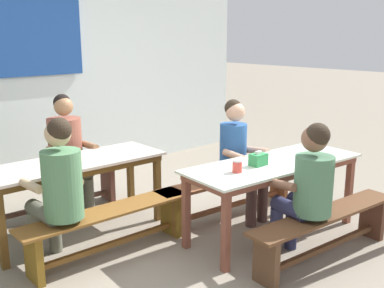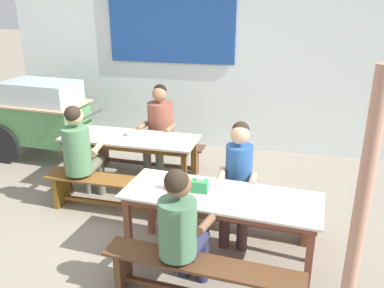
{
  "view_description": "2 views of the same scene",
  "coord_description": "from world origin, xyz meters",
  "px_view_note": "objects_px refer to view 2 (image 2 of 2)",
  "views": [
    {
      "loc": [
        -2.61,
        -2.86,
        1.89
      ],
      "look_at": [
        0.21,
        0.25,
        0.87
      ],
      "focal_mm": 42.74,
      "sensor_mm": 36.0,
      "label": 1
    },
    {
      "loc": [
        1.19,
        -3.67,
        2.5
      ],
      "look_at": [
        0.31,
        0.22,
        0.98
      ],
      "focal_mm": 38.7,
      "sensor_mm": 36.0,
      "label": 2
    }
  ],
  "objects_px": {
    "person_center_facing": "(159,125)",
    "condiment_jar": "(169,184)",
    "dining_table_near": "(221,202)",
    "bench_near_back": "(234,205)",
    "dining_table_far": "(130,143)",
    "bench_far_front": "(112,190)",
    "bench_near_front": "(201,277)",
    "wooden_support_post": "(357,236)",
    "tissue_box": "(200,186)",
    "bench_far_back": "(148,152)",
    "person_left_back_turned": "(80,151)",
    "food_cart": "(43,114)",
    "soup_bowl": "(131,134)",
    "person_near_front": "(181,226)",
    "person_right_near_table": "(238,176)"
  },
  "relations": [
    {
      "from": "person_center_facing",
      "to": "condiment_jar",
      "type": "relative_size",
      "value": 11.73
    },
    {
      "from": "dining_table_near",
      "to": "bench_near_back",
      "type": "distance_m",
      "value": 0.71
    },
    {
      "from": "dining_table_far",
      "to": "bench_far_front",
      "type": "relative_size",
      "value": 1.09
    },
    {
      "from": "bench_near_front",
      "to": "wooden_support_post",
      "type": "distance_m",
      "value": 1.36
    },
    {
      "from": "bench_near_front",
      "to": "tissue_box",
      "type": "xyz_separation_m",
      "value": [
        -0.15,
        0.63,
        0.5
      ]
    },
    {
      "from": "dining_table_far",
      "to": "person_center_facing",
      "type": "xyz_separation_m",
      "value": [
        0.22,
        0.55,
        0.07
      ]
    },
    {
      "from": "bench_near_back",
      "to": "tissue_box",
      "type": "xyz_separation_m",
      "value": [
        -0.26,
        -0.59,
        0.49
      ]
    },
    {
      "from": "dining_table_near",
      "to": "person_center_facing",
      "type": "height_order",
      "value": "person_center_facing"
    },
    {
      "from": "dining_table_far",
      "to": "bench_far_back",
      "type": "bearing_deg",
      "value": 88.35
    },
    {
      "from": "bench_near_back",
      "to": "person_left_back_turned",
      "type": "bearing_deg",
      "value": 175.31
    },
    {
      "from": "food_cart",
      "to": "soup_bowl",
      "type": "xyz_separation_m",
      "value": [
        1.65,
        -0.66,
        0.04
      ]
    },
    {
      "from": "soup_bowl",
      "to": "bench_far_front",
      "type": "bearing_deg",
      "value": -91.1
    },
    {
      "from": "bench_far_front",
      "to": "condiment_jar",
      "type": "height_order",
      "value": "condiment_jar"
    },
    {
      "from": "tissue_box",
      "to": "soup_bowl",
      "type": "height_order",
      "value": "tissue_box"
    },
    {
      "from": "bench_far_front",
      "to": "person_near_front",
      "type": "relative_size",
      "value": 1.31
    },
    {
      "from": "dining_table_near",
      "to": "bench_far_back",
      "type": "xyz_separation_m",
      "value": [
        -1.35,
        1.9,
        -0.37
      ]
    },
    {
      "from": "person_near_front",
      "to": "condiment_jar",
      "type": "xyz_separation_m",
      "value": [
        -0.26,
        0.54,
        0.09
      ]
    },
    {
      "from": "bench_near_back",
      "to": "person_right_near_table",
      "type": "height_order",
      "value": "person_right_near_table"
    },
    {
      "from": "bench_far_front",
      "to": "soup_bowl",
      "type": "height_order",
      "value": "soup_bowl"
    },
    {
      "from": "person_left_back_turned",
      "to": "person_center_facing",
      "type": "bearing_deg",
      "value": 59.44
    },
    {
      "from": "bench_far_back",
      "to": "person_center_facing",
      "type": "bearing_deg",
      "value": -15.91
    },
    {
      "from": "bench_near_back",
      "to": "wooden_support_post",
      "type": "relative_size",
      "value": 0.84
    },
    {
      "from": "dining_table_near",
      "to": "soup_bowl",
      "type": "distance_m",
      "value": 1.92
    },
    {
      "from": "person_left_back_turned",
      "to": "soup_bowl",
      "type": "distance_m",
      "value": 0.71
    },
    {
      "from": "person_left_back_turned",
      "to": "person_center_facing",
      "type": "relative_size",
      "value": 1.0
    },
    {
      "from": "bench_far_front",
      "to": "bench_near_front",
      "type": "xyz_separation_m",
      "value": [
        1.33,
        -1.29,
        0.01
      ]
    },
    {
      "from": "person_near_front",
      "to": "soup_bowl",
      "type": "xyz_separation_m",
      "value": [
        -1.13,
        1.87,
        0.06
      ]
    },
    {
      "from": "person_right_near_table",
      "to": "condiment_jar",
      "type": "height_order",
      "value": "person_right_near_table"
    },
    {
      "from": "bench_near_front",
      "to": "bench_far_back",
      "type": "bearing_deg",
      "value": 117.35
    },
    {
      "from": "person_near_front",
      "to": "tissue_box",
      "type": "xyz_separation_m",
      "value": [
        0.04,
        0.55,
        0.09
      ]
    },
    {
      "from": "dining_table_far",
      "to": "condiment_jar",
      "type": "bearing_deg",
      "value": -55.61
    },
    {
      "from": "person_near_front",
      "to": "bench_near_front",
      "type": "bearing_deg",
      "value": -23.43
    },
    {
      "from": "dining_table_near",
      "to": "bench_far_front",
      "type": "bearing_deg",
      "value": 154.07
    },
    {
      "from": "person_center_facing",
      "to": "tissue_box",
      "type": "bearing_deg",
      "value": -62.53
    },
    {
      "from": "bench_far_back",
      "to": "soup_bowl",
      "type": "distance_m",
      "value": 0.73
    },
    {
      "from": "person_right_near_table",
      "to": "condiment_jar",
      "type": "relative_size",
      "value": 11.37
    },
    {
      "from": "bench_near_back",
      "to": "food_cart",
      "type": "bearing_deg",
      "value": 155.76
    },
    {
      "from": "person_near_front",
      "to": "person_center_facing",
      "type": "relative_size",
      "value": 0.95
    },
    {
      "from": "person_right_near_table",
      "to": "wooden_support_post",
      "type": "relative_size",
      "value": 0.58
    },
    {
      "from": "bench_near_back",
      "to": "person_center_facing",
      "type": "bearing_deg",
      "value": 134.37
    },
    {
      "from": "bench_far_front",
      "to": "soup_bowl",
      "type": "xyz_separation_m",
      "value": [
        0.01,
        0.67,
        0.48
      ]
    },
    {
      "from": "food_cart",
      "to": "person_center_facing",
      "type": "distance_m",
      "value": 1.89
    },
    {
      "from": "food_cart",
      "to": "person_near_front",
      "type": "height_order",
      "value": "person_near_front"
    },
    {
      "from": "person_right_near_table",
      "to": "tissue_box",
      "type": "distance_m",
      "value": 0.59
    },
    {
      "from": "dining_table_far",
      "to": "condiment_jar",
      "type": "relative_size",
      "value": 15.94
    },
    {
      "from": "bench_far_front",
      "to": "person_right_near_table",
      "type": "distance_m",
      "value": 1.54
    },
    {
      "from": "tissue_box",
      "to": "dining_table_near",
      "type": "bearing_deg",
      "value": -6.81
    },
    {
      "from": "bench_near_back",
      "to": "person_right_near_table",
      "type": "xyz_separation_m",
      "value": [
        0.04,
        -0.08,
        0.4
      ]
    },
    {
      "from": "dining_table_far",
      "to": "wooden_support_post",
      "type": "relative_size",
      "value": 0.82
    },
    {
      "from": "bench_far_front",
      "to": "person_left_back_turned",
      "type": "relative_size",
      "value": 1.25
    }
  ]
}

